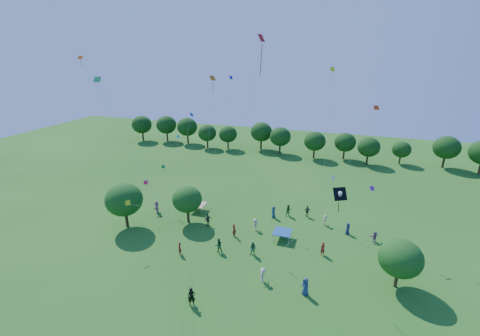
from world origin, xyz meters
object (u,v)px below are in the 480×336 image
(tent_red_stripe, at_px, (198,204))
(tent_blue, at_px, (282,232))
(near_tree_north, at_px, (187,199))
(man_in_black, at_px, (192,297))
(near_tree_east, at_px, (401,258))
(pirate_kite, at_px, (339,195))
(near_tree_west, at_px, (124,200))
(red_high_kite, at_px, (254,81))

(tent_red_stripe, bearing_deg, tent_blue, -15.29)
(tent_red_stripe, bearing_deg, near_tree_north, -86.69)
(tent_blue, distance_m, man_in_black, 15.11)
(tent_blue, xyz_separation_m, man_in_black, (-5.88, -13.92, -0.07))
(near_tree_east, bearing_deg, tent_blue, 158.21)
(near_tree_north, xyz_separation_m, pirate_kite, (19.66, -6.36, 6.31))
(tent_blue, xyz_separation_m, pirate_kite, (6.25, -6.15, 8.80))
(man_in_black, bearing_deg, pirate_kite, 1.60)
(near_tree_west, bearing_deg, near_tree_north, 26.60)
(near_tree_north, distance_m, red_high_kite, 19.93)
(near_tree_west, xyz_separation_m, tent_red_stripe, (7.21, 7.22, -3.02))
(near_tree_east, height_order, red_high_kite, red_high_kite)
(tent_red_stripe, xyz_separation_m, red_high_kite, (10.74, -7.91, 18.81))
(near_tree_north, distance_m, near_tree_east, 26.63)
(tent_red_stripe, bearing_deg, red_high_kite, -36.38)
(near_tree_west, relative_size, pirate_kite, 0.68)
(near_tree_west, distance_m, tent_red_stripe, 10.64)
(near_tree_west, xyz_separation_m, red_high_kite, (17.95, -0.69, 15.80))
(red_high_kite, bearing_deg, pirate_kite, -12.09)
(near_tree_north, relative_size, red_high_kite, 0.24)
(near_tree_north, relative_size, tent_red_stripe, 2.44)
(near_tree_north, relative_size, man_in_black, 2.78)
(man_in_black, bearing_deg, near_tree_west, 114.07)
(near_tree_east, height_order, pirate_kite, pirate_kite)
(near_tree_east, relative_size, tent_blue, 2.41)
(man_in_black, bearing_deg, near_tree_north, 86.99)
(near_tree_west, distance_m, pirate_kite, 27.81)
(near_tree_north, distance_m, man_in_black, 16.21)
(pirate_kite, bearing_deg, tent_blue, 135.49)
(near_tree_east, relative_size, man_in_black, 2.74)
(man_in_black, relative_size, pirate_kite, 0.21)
(tent_blue, distance_m, red_high_kite, 19.49)
(tent_red_stripe, bearing_deg, near_tree_east, -18.49)
(near_tree_west, distance_m, man_in_black, 18.47)
(red_high_kite, bearing_deg, near_tree_west, 177.79)
(near_tree_east, bearing_deg, man_in_black, -154.55)
(tent_red_stripe, relative_size, man_in_black, 1.14)
(man_in_black, bearing_deg, red_high_kite, 41.73)
(near_tree_north, xyz_separation_m, man_in_black, (7.52, -14.13, -2.56))
(near_tree_north, relative_size, tent_blue, 2.44)
(near_tree_west, xyz_separation_m, tent_blue, (20.82, 3.50, -3.02))
(near_tree_west, height_order, near_tree_east, near_tree_west)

